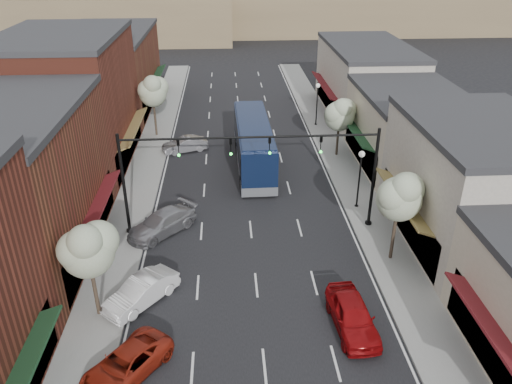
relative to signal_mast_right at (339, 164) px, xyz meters
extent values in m
plane|color=black|center=(-5.62, -8.00, -4.62)|extent=(160.00, 160.00, 0.00)
cube|color=gray|center=(-14.02, 10.50, -4.55)|extent=(2.80, 73.00, 0.15)
cube|color=gray|center=(2.78, 10.50, -4.55)|extent=(2.80, 73.00, 0.15)
cube|color=gray|center=(-12.62, 10.50, -4.55)|extent=(0.25, 73.00, 0.17)
cube|color=gray|center=(1.38, 10.50, -4.55)|extent=(0.25, 73.00, 0.17)
cube|color=brown|center=(-19.92, -2.00, -0.12)|extent=(9.00, 14.00, 9.00)
cube|color=black|center=(-15.72, -2.00, -3.02)|extent=(0.60, 11.90, 2.60)
cube|color=maroon|center=(-14.92, -2.00, -1.52)|extent=(1.07, 9.80, 0.49)
cube|color=maroon|center=(-19.92, 12.00, 0.63)|extent=(9.00, 14.00, 10.50)
cube|color=#2D2D30|center=(-19.92, 12.00, 6.08)|extent=(9.20, 14.10, 0.40)
cube|color=black|center=(-15.72, 12.00, -3.02)|extent=(0.60, 11.90, 2.60)
cube|color=olive|center=(-14.92, 12.00, -1.52)|extent=(1.07, 9.80, 0.49)
cube|color=brown|center=(-19.92, 28.00, -0.62)|extent=(9.00, 18.00, 8.00)
cube|color=#2D2D30|center=(-19.92, 28.00, 3.58)|extent=(9.20, 18.10, 0.40)
cube|color=black|center=(-15.72, 28.00, -3.02)|extent=(0.60, 15.30, 2.60)
cube|color=#183C20|center=(-14.92, 28.00, -1.52)|extent=(1.07, 12.60, 0.49)
cube|color=black|center=(4.48, -14.00, -3.02)|extent=(0.60, 10.20, 2.60)
cube|color=maroon|center=(3.68, -14.00, -1.52)|extent=(1.07, 8.40, 0.49)
cube|color=beige|center=(8.18, -2.00, -0.87)|extent=(8.00, 12.00, 7.50)
cube|color=#2D2D30|center=(8.18, -2.00, 3.08)|extent=(8.20, 12.10, 0.40)
cube|color=black|center=(4.48, -2.00, -3.02)|extent=(0.60, 10.20, 2.60)
cube|color=olive|center=(3.68, -2.00, -1.52)|extent=(1.07, 8.40, 0.49)
cube|color=beige|center=(8.18, 10.00, -1.62)|extent=(8.00, 12.00, 6.00)
cube|color=#2D2D30|center=(8.18, 10.00, 1.58)|extent=(8.20, 12.10, 0.40)
cube|color=black|center=(4.48, 10.00, -3.02)|extent=(0.60, 10.20, 2.60)
cube|color=#183C20|center=(3.68, 10.00, -1.52)|extent=(1.07, 8.40, 0.49)
cube|color=beige|center=(8.18, 24.00, -1.12)|extent=(8.00, 16.00, 7.00)
cube|color=#2D2D30|center=(8.18, 24.00, 2.58)|extent=(8.20, 16.10, 0.40)
cube|color=black|center=(4.48, 24.00, -3.02)|extent=(0.60, 13.60, 2.60)
cube|color=maroon|center=(3.68, 24.00, -1.52)|extent=(1.07, 11.20, 0.49)
cube|color=#7A6647|center=(-30.62, 70.00, -0.62)|extent=(50.00, 20.00, 8.00)
cylinder|color=black|center=(2.38, 0.00, -4.47)|extent=(0.44, 0.44, 0.30)
cylinder|color=black|center=(2.38, 0.00, -1.12)|extent=(0.20, 0.20, 7.00)
cylinder|color=black|center=(-1.62, 0.00, 1.98)|extent=(8.00, 0.14, 0.14)
imported|color=black|center=(-1.22, 0.00, 1.38)|extent=(0.18, 0.46, 1.10)
sphere|color=#19E533|center=(-1.22, -0.12, 0.96)|extent=(0.18, 0.18, 0.18)
imported|color=black|center=(-4.42, 0.00, 1.38)|extent=(0.18, 0.46, 1.10)
sphere|color=#19E533|center=(-4.42, -0.12, 0.96)|extent=(0.18, 0.18, 0.18)
cylinder|color=black|center=(-13.62, 0.00, -4.47)|extent=(0.44, 0.44, 0.30)
cylinder|color=black|center=(-13.62, 0.00, -1.12)|extent=(0.20, 0.20, 7.00)
cylinder|color=black|center=(-9.62, 0.00, 1.98)|extent=(8.00, 0.14, 0.14)
imported|color=black|center=(-10.02, 0.00, 1.38)|extent=(0.18, 0.46, 1.10)
sphere|color=#19E533|center=(-10.02, -0.12, 0.96)|extent=(0.18, 0.18, 0.18)
imported|color=black|center=(-6.82, 0.00, 1.38)|extent=(0.18, 0.46, 1.10)
sphere|color=#19E533|center=(-6.82, -0.12, 0.96)|extent=(0.18, 0.18, 0.18)
cylinder|color=#47382B|center=(2.68, -4.00, -2.77)|extent=(0.20, 0.20, 3.71)
sphere|color=#A0B087|center=(2.68, -4.00, -0.45)|extent=(2.60, 2.60, 2.60)
sphere|color=#A0B087|center=(3.18, -3.70, 0.02)|extent=(2.00, 2.00, 2.00)
sphere|color=#A0B087|center=(2.28, -4.30, -0.10)|extent=(1.90, 1.90, 1.90)
sphere|color=#A0B087|center=(2.78, -4.50, 0.48)|extent=(1.70, 1.70, 1.70)
cylinder|color=#47382B|center=(2.68, 12.00, -2.96)|extent=(0.20, 0.20, 3.33)
sphere|color=#A0B087|center=(2.68, 12.00, -0.88)|extent=(2.60, 2.60, 2.60)
sphere|color=#A0B087|center=(3.18, 12.30, -0.46)|extent=(2.00, 2.00, 2.00)
sphere|color=#A0B087|center=(2.28, 11.70, -0.57)|extent=(1.90, 1.90, 1.90)
sphere|color=#A0B087|center=(2.78, 11.50, -0.05)|extent=(1.70, 1.70, 1.70)
cylinder|color=#47382B|center=(-13.92, -8.00, -2.86)|extent=(0.20, 0.20, 3.52)
sphere|color=#A0B087|center=(-13.92, -8.00, -0.66)|extent=(2.60, 2.60, 2.60)
sphere|color=#A0B087|center=(-13.42, -7.70, -0.22)|extent=(2.00, 2.00, 2.00)
sphere|color=#A0B087|center=(-14.32, -8.30, -0.33)|extent=(1.90, 1.90, 1.90)
sphere|color=#A0B087|center=(-13.82, -8.50, 0.22)|extent=(1.70, 1.70, 1.70)
cylinder|color=#47382B|center=(-13.92, 18.00, -2.70)|extent=(0.20, 0.20, 3.84)
sphere|color=#A0B087|center=(-13.92, 18.00, -0.30)|extent=(2.60, 2.60, 2.60)
sphere|color=#A0B087|center=(-13.42, 18.30, 0.18)|extent=(2.00, 2.00, 2.00)
sphere|color=#A0B087|center=(-14.32, 17.70, 0.06)|extent=(1.90, 1.90, 1.90)
sphere|color=#A0B087|center=(-13.82, 17.50, 0.66)|extent=(1.70, 1.70, 1.70)
cylinder|color=black|center=(2.18, 2.50, -4.52)|extent=(0.28, 0.28, 0.20)
cylinder|color=black|center=(2.18, 2.50, -2.62)|extent=(0.12, 0.12, 4.00)
sphere|color=white|center=(2.18, 2.50, -0.40)|extent=(0.44, 0.44, 0.44)
cylinder|color=black|center=(2.18, 20.00, -4.52)|extent=(0.28, 0.28, 0.20)
cylinder|color=black|center=(2.18, 20.00, -2.62)|extent=(0.12, 0.12, 4.00)
sphere|color=white|center=(2.18, 20.00, -0.40)|extent=(0.44, 0.44, 0.44)
cube|color=#0D1834|center=(-4.82, 10.52, -2.57)|extent=(2.93, 12.59, 3.21)
cube|color=#595B60|center=(-4.82, 10.52, -4.05)|extent=(2.95, 12.61, 0.73)
cube|color=black|center=(-4.82, 10.52, -2.11)|extent=(2.98, 11.58, 1.15)
cube|color=#0D1834|center=(-4.82, 10.52, -0.91)|extent=(2.71, 12.08, 0.26)
cube|color=black|center=(-4.71, 4.30, -1.91)|extent=(2.17, 0.12, 1.25)
cylinder|color=black|center=(-5.98, 6.11, -4.08)|extent=(0.35, 1.09, 1.09)
cylinder|color=black|center=(-3.51, 6.15, -4.08)|extent=(0.35, 1.09, 1.09)
cylinder|color=black|center=(-6.12, 14.47, -4.08)|extent=(0.35, 1.09, 1.09)
cylinder|color=black|center=(-3.66, 14.51, -4.08)|extent=(0.35, 1.09, 1.09)
cylinder|color=black|center=(-6.10, 13.01, -4.08)|extent=(0.35, 1.09, 1.09)
cylinder|color=black|center=(-3.63, 13.05, -4.08)|extent=(0.35, 1.09, 1.09)
imported|color=maroon|center=(-1.06, -9.71, -3.83)|extent=(2.21, 4.80, 1.59)
imported|color=maroon|center=(-11.82, -12.10, -3.99)|extent=(4.39, 4.91, 1.27)
imported|color=silver|center=(-11.82, -7.10, -3.90)|extent=(3.98, 4.32, 1.44)
imported|color=gray|center=(-11.48, -0.02, -3.89)|extent=(4.95, 5.05, 1.46)
imported|color=#9A9A9F|center=(-10.88, 13.91, -3.96)|extent=(4.29, 2.68, 1.33)
camera|label=1|loc=(-7.04, -28.56, 13.00)|focal=35.00mm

